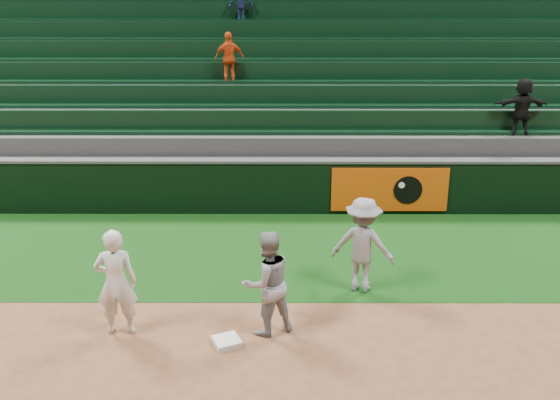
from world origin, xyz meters
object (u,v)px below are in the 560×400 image
at_px(first_base, 227,341).
at_px(base_coach, 363,245).
at_px(first_baseman, 116,282).
at_px(baserunner, 267,283).

relative_size(first_base, base_coach, 0.23).
distance_m(first_baseman, base_coach, 4.02).
xyz_separation_m(first_base, first_baseman, (-1.62, 0.32, 0.79)).
relative_size(first_base, baserunner, 0.23).
distance_m(first_base, baserunner, 1.03).
bearing_deg(baserunner, first_baseman, -26.75).
relative_size(first_baseman, base_coach, 1.01).
height_order(first_baseman, base_coach, first_baseman).
distance_m(baserunner, base_coach, 2.07).
height_order(first_baseman, baserunner, first_baseman).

